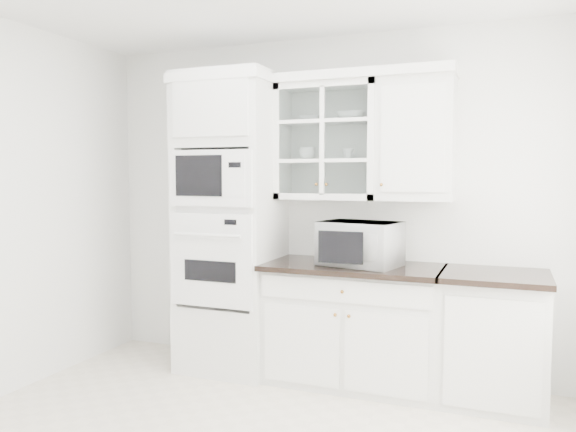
% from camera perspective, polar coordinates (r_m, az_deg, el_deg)
% --- Properties ---
extents(room_shell, '(4.00, 3.50, 2.70)m').
position_cam_1_polar(room_shell, '(3.36, -2.34, 7.41)').
color(room_shell, white).
rests_on(room_shell, ground).
extents(oven_column, '(0.76, 0.68, 2.40)m').
position_cam_1_polar(oven_column, '(4.59, -5.86, -0.72)').
color(oven_column, white).
rests_on(oven_column, ground).
extents(base_cabinet_run, '(1.32, 0.67, 0.92)m').
position_cam_1_polar(base_cabinet_run, '(4.37, 6.69, -10.79)').
color(base_cabinet_run, white).
rests_on(base_cabinet_run, ground).
extents(extra_base_cabinet, '(0.72, 0.67, 0.92)m').
position_cam_1_polar(extra_base_cabinet, '(4.24, 20.15, -11.51)').
color(extra_base_cabinet, white).
rests_on(extra_base_cabinet, ground).
extents(upper_cabinet_glass, '(0.80, 0.33, 0.90)m').
position_cam_1_polar(upper_cabinet_glass, '(4.43, 4.15, 7.53)').
color(upper_cabinet_glass, white).
rests_on(upper_cabinet_glass, room_shell).
extents(upper_cabinet_solid, '(0.55, 0.33, 0.90)m').
position_cam_1_polar(upper_cabinet_solid, '(4.28, 12.88, 7.56)').
color(upper_cabinet_solid, white).
rests_on(upper_cabinet_solid, room_shell).
extents(crown_molding, '(2.14, 0.38, 0.07)m').
position_cam_1_polar(crown_molding, '(4.50, 2.78, 13.71)').
color(crown_molding, white).
rests_on(crown_molding, room_shell).
extents(countertop_microwave, '(0.65, 0.57, 0.33)m').
position_cam_1_polar(countertop_microwave, '(4.21, 7.44, -2.77)').
color(countertop_microwave, white).
rests_on(countertop_microwave, base_cabinet_run).
extents(bowl_a, '(0.20, 0.20, 0.05)m').
position_cam_1_polar(bowl_a, '(4.49, 2.38, 9.84)').
color(bowl_a, white).
rests_on(bowl_a, upper_cabinet_glass).
extents(bowl_b, '(0.26, 0.26, 0.07)m').
position_cam_1_polar(bowl_b, '(4.42, 6.40, 10.05)').
color(bowl_b, white).
rests_on(bowl_b, upper_cabinet_glass).
extents(cup_a, '(0.13, 0.13, 0.10)m').
position_cam_1_polar(cup_a, '(4.48, 1.99, 6.35)').
color(cup_a, white).
rests_on(cup_a, upper_cabinet_glass).
extents(cup_b, '(0.09, 0.09, 0.08)m').
position_cam_1_polar(cup_b, '(4.38, 6.12, 6.28)').
color(cup_b, white).
rests_on(cup_b, upper_cabinet_glass).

